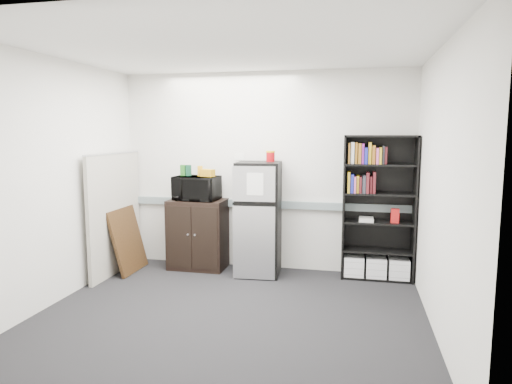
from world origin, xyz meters
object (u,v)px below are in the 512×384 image
refrigerator (258,219)px  cubicle_partition (115,213)px  cabinet (198,234)px  bookshelf (378,209)px  microwave (197,188)px

refrigerator → cubicle_partition: bearing=-173.8°
cabinet → refrigerator: 0.92m
bookshelf → microwave: (-2.42, -0.08, 0.21)m
cubicle_partition → cabinet: (1.01, 0.42, -0.33)m
bookshelf → cabinet: size_ratio=1.92×
cabinet → microwave: (0.00, -0.02, 0.64)m
cubicle_partition → bookshelf: bearing=8.1°
cabinet → refrigerator: (0.88, -0.08, 0.27)m
microwave → refrigerator: refrigerator is taller
cubicle_partition → refrigerator: cubicle_partition is taller
microwave → refrigerator: 0.96m
bookshelf → cabinet: bookshelf is taller
bookshelf → cabinet: bearing=-178.5°
cubicle_partition → refrigerator: 1.92m
cabinet → microwave: size_ratio=1.63×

